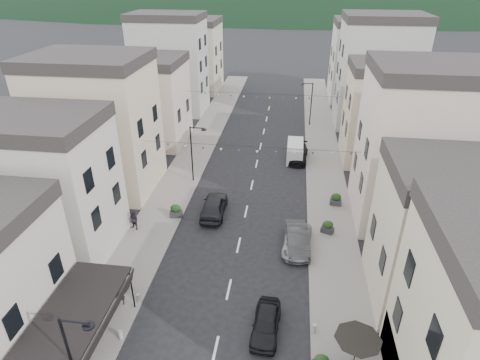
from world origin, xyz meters
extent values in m
cube|color=slate|center=(-7.50, 32.00, 0.06)|extent=(4.00, 76.00, 0.12)
cube|color=slate|center=(7.50, 32.00, 0.06)|extent=(4.00, 76.00, 0.12)
cube|color=black|center=(-7.50, 5.00, 3.20)|extent=(3.60, 7.50, 0.15)
cube|color=black|center=(-5.70, 5.00, 2.70)|extent=(0.34, 7.50, 0.99)
cylinder|color=black|center=(-5.80, 8.50, 1.60)|extent=(0.10, 0.10, 3.20)
cube|color=beige|center=(-14.50, 14.00, 5.00)|extent=(10.00, 7.00, 10.00)
cube|color=#262323|center=(-14.50, 14.00, 10.50)|extent=(10.20, 7.14, 1.00)
cube|color=#C5AC94|center=(-14.50, 24.00, 6.00)|extent=(10.00, 8.00, 12.00)
cube|color=#262323|center=(-14.50, 24.00, 12.50)|extent=(10.20, 8.16, 1.00)
cube|color=#C2AD9E|center=(-14.50, 36.00, 4.75)|extent=(10.00, 8.00, 9.50)
cube|color=#262323|center=(-14.50, 36.00, 10.00)|extent=(10.20, 8.16, 1.00)
cube|color=#999A95|center=(-14.50, 48.00, 6.50)|extent=(10.00, 7.00, 13.00)
cube|color=#262323|center=(-14.50, 48.00, 13.50)|extent=(10.20, 7.14, 1.00)
cube|color=#BFB598|center=(-14.50, 60.00, 5.50)|extent=(10.00, 9.00, 11.00)
cube|color=#262323|center=(-14.50, 60.00, 11.50)|extent=(10.20, 9.18, 1.00)
cube|color=#BFB598|center=(14.50, 12.00, 4.50)|extent=(10.00, 7.00, 9.00)
cube|color=#C2AD9E|center=(14.50, 22.00, 6.25)|extent=(10.00, 8.00, 12.50)
cube|color=#262323|center=(14.50, 22.00, 13.00)|extent=(10.20, 8.16, 1.00)
cube|color=#C5AC94|center=(14.50, 34.00, 5.00)|extent=(10.00, 7.00, 10.00)
cube|color=#262323|center=(14.50, 34.00, 10.50)|extent=(10.20, 7.14, 1.00)
cube|color=#999A95|center=(14.50, 46.00, 6.75)|extent=(10.00, 8.00, 13.50)
cube|color=#262323|center=(14.50, 46.00, 14.00)|extent=(10.20, 8.16, 1.00)
cube|color=beige|center=(14.50, 58.00, 5.75)|extent=(10.00, 9.00, 11.50)
cube|color=#262323|center=(14.50, 58.00, 12.00)|extent=(10.20, 9.18, 1.00)
cylinder|color=black|center=(7.70, 5.60, 1.27)|extent=(0.06, 0.06, 2.30)
cone|color=black|center=(7.70, 5.60, 2.37)|extent=(2.50, 2.50, 0.55)
cylinder|color=black|center=(-5.40, 2.00, 5.90)|extent=(1.40, 0.10, 0.10)
cylinder|color=black|center=(-4.75, 2.00, 5.75)|extent=(0.56, 0.56, 0.08)
cylinder|color=black|center=(-6.10, 26.00, 3.00)|extent=(0.14, 0.14, 6.00)
cylinder|color=black|center=(-5.40, 26.00, 5.90)|extent=(1.40, 0.10, 0.10)
cylinder|color=black|center=(-4.75, 26.00, 5.75)|extent=(0.56, 0.56, 0.08)
cylinder|color=black|center=(6.10, 44.00, 3.00)|extent=(0.14, 0.14, 6.00)
cylinder|color=black|center=(5.40, 44.00, 5.90)|extent=(1.40, 0.10, 0.10)
cylinder|color=black|center=(4.75, 44.00, 5.75)|extent=(0.56, 0.56, 0.08)
cylinder|color=gray|center=(-5.70, 6.00, 0.42)|extent=(0.26, 0.26, 0.60)
cylinder|color=gray|center=(-5.70, 9.00, 0.42)|extent=(0.26, 0.26, 0.60)
cylinder|color=gray|center=(5.70, 8.00, 0.42)|extent=(0.26, 0.26, 0.60)
cylinder|color=black|center=(0.00, 22.00, 6.00)|extent=(19.00, 0.02, 0.02)
cone|color=beige|center=(-8.71, 22.00, 5.81)|extent=(0.28, 0.28, 0.24)
cone|color=navy|center=(-7.12, 22.00, 5.73)|extent=(0.28, 0.28, 0.24)
cone|color=beige|center=(-5.54, 22.00, 5.65)|extent=(0.28, 0.28, 0.24)
cone|color=navy|center=(-3.96, 22.00, 5.58)|extent=(0.28, 0.28, 0.24)
cone|color=beige|center=(-2.38, 22.00, 5.54)|extent=(0.28, 0.28, 0.24)
cone|color=navy|center=(-0.79, 22.00, 5.51)|extent=(0.28, 0.28, 0.24)
cone|color=beige|center=(0.79, 22.00, 5.51)|extent=(0.28, 0.28, 0.24)
cone|color=navy|center=(2.38, 22.00, 5.54)|extent=(0.28, 0.28, 0.24)
cone|color=beige|center=(3.96, 22.00, 5.58)|extent=(0.28, 0.28, 0.24)
cone|color=navy|center=(5.54, 22.00, 5.65)|extent=(0.28, 0.28, 0.24)
cone|color=beige|center=(7.12, 22.00, 5.73)|extent=(0.28, 0.28, 0.24)
cone|color=navy|center=(8.71, 22.00, 5.81)|extent=(0.28, 0.28, 0.24)
cylinder|color=black|center=(0.00, 38.00, 6.00)|extent=(19.00, 0.02, 0.02)
cone|color=beige|center=(-8.71, 38.00, 5.81)|extent=(0.28, 0.28, 0.24)
cone|color=navy|center=(-7.12, 38.00, 5.73)|extent=(0.28, 0.28, 0.24)
cone|color=beige|center=(-5.54, 38.00, 5.65)|extent=(0.28, 0.28, 0.24)
cone|color=navy|center=(-3.96, 38.00, 5.58)|extent=(0.28, 0.28, 0.24)
cone|color=beige|center=(-2.38, 38.00, 5.54)|extent=(0.28, 0.28, 0.24)
cone|color=navy|center=(-0.79, 38.00, 5.51)|extent=(0.28, 0.28, 0.24)
cone|color=beige|center=(0.79, 38.00, 5.51)|extent=(0.28, 0.28, 0.24)
cone|color=navy|center=(2.38, 38.00, 5.54)|extent=(0.28, 0.28, 0.24)
cone|color=beige|center=(3.96, 38.00, 5.58)|extent=(0.28, 0.28, 0.24)
cone|color=navy|center=(5.54, 38.00, 5.65)|extent=(0.28, 0.28, 0.24)
cone|color=beige|center=(7.12, 38.00, 5.73)|extent=(0.28, 0.28, 0.24)
cone|color=navy|center=(8.71, 38.00, 5.81)|extent=(0.28, 0.28, 0.24)
imported|color=black|center=(2.80, 7.76, 0.68)|extent=(1.82, 4.08, 1.36)
imported|color=#313234|center=(4.60, 16.35, 0.77)|extent=(2.10, 4.84, 1.55)
imported|color=gray|center=(4.60, 16.25, 0.65)|extent=(2.39, 4.81, 1.31)
imported|color=black|center=(4.60, 32.69, 0.72)|extent=(2.38, 5.10, 1.44)
imported|color=black|center=(-2.80, 20.21, 0.84)|extent=(2.11, 5.00, 1.69)
cube|color=silver|center=(4.20, 32.96, 0.93)|extent=(1.80, 4.49, 1.87)
cube|color=silver|center=(4.20, 32.40, 1.91)|extent=(1.74, 3.00, 0.47)
cylinder|color=black|center=(3.44, 31.28, 0.33)|extent=(0.24, 0.66, 0.65)
cylinder|color=black|center=(4.94, 31.28, 0.33)|extent=(0.24, 0.66, 0.65)
cylinder|color=black|center=(3.46, 34.65, 0.33)|extent=(0.24, 0.66, 0.65)
cylinder|color=black|center=(4.96, 34.64, 0.33)|extent=(0.24, 0.66, 0.65)
imported|color=black|center=(-6.76, 8.66, 0.98)|extent=(0.69, 0.50, 1.73)
imported|color=#261F2A|center=(-8.94, 16.85, 1.02)|extent=(1.08, 0.98, 1.80)
cube|color=#2E2E30|center=(-7.39, 9.99, 0.40)|extent=(1.13, 0.65, 0.56)
ellipsoid|color=black|center=(-7.39, 9.99, 1.01)|extent=(0.98, 0.62, 0.71)
cube|color=#29292B|center=(-6.00, 19.19, 0.39)|extent=(1.18, 0.79, 0.54)
ellipsoid|color=black|center=(-6.00, 19.19, 0.99)|extent=(0.96, 0.61, 0.70)
ellipsoid|color=black|center=(6.00, 5.53, 0.84)|extent=(0.80, 0.51, 0.58)
cube|color=#2C2C2E|center=(7.08, 18.53, 0.37)|extent=(1.14, 0.88, 0.50)
ellipsoid|color=black|center=(7.08, 18.53, 0.92)|extent=(0.88, 0.56, 0.64)
cube|color=#2D2D2F|center=(8.10, 23.09, 0.38)|extent=(1.09, 0.67, 0.52)
ellipsoid|color=black|center=(8.10, 23.09, 0.96)|extent=(0.92, 0.59, 0.67)
camera|label=1|loc=(3.52, -9.49, 19.76)|focal=30.00mm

